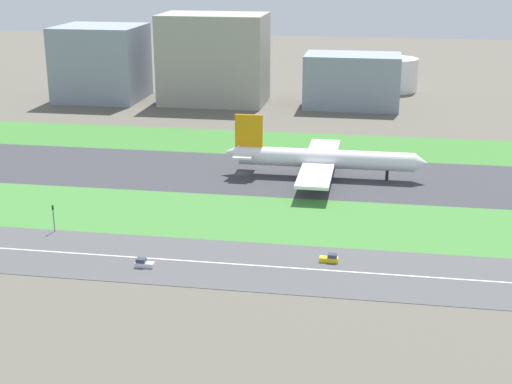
{
  "coord_description": "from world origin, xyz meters",
  "views": [
    {
      "loc": [
        43.5,
        -230.81,
        70.72
      ],
      "look_at": [
        11.06,
        -36.5,
        6.0
      ],
      "focal_mm": 52.37,
      "sensor_mm": 36.0,
      "label": 1
    }
  ],
  "objects_px": {
    "traffic_light": "(53,216)",
    "hangar_building": "(214,59)",
    "terminal_building": "(101,63)",
    "fuel_tank_west": "(330,77)",
    "office_tower": "(352,81)",
    "airliner": "(321,159)",
    "car_3": "(330,258)",
    "fuel_tank_centre": "(394,75)",
    "car_2": "(144,263)"
  },
  "relations": [
    {
      "from": "car_2",
      "to": "office_tower",
      "type": "xyz_separation_m",
      "value": [
        39.33,
        192.0,
        11.3
      ]
    },
    {
      "from": "terminal_building",
      "to": "hangar_building",
      "type": "distance_m",
      "value": 55.98
    },
    {
      "from": "car_2",
      "to": "terminal_building",
      "type": "bearing_deg",
      "value": -67.0
    },
    {
      "from": "airliner",
      "to": "car_3",
      "type": "bearing_deg",
      "value": -83.28
    },
    {
      "from": "hangar_building",
      "to": "fuel_tank_centre",
      "type": "xyz_separation_m",
      "value": [
        84.71,
        45.0,
        -12.37
      ]
    },
    {
      "from": "hangar_building",
      "to": "fuel_tank_centre",
      "type": "height_order",
      "value": "hangar_building"
    },
    {
      "from": "hangar_building",
      "to": "fuel_tank_centre",
      "type": "relative_size",
      "value": 2.07
    },
    {
      "from": "terminal_building",
      "to": "fuel_tank_west",
      "type": "distance_m",
      "value": 117.07
    },
    {
      "from": "office_tower",
      "to": "terminal_building",
      "type": "bearing_deg",
      "value": 180.0
    },
    {
      "from": "car_2",
      "to": "car_3",
      "type": "xyz_separation_m",
      "value": [
        42.46,
        10.0,
        0.0
      ]
    },
    {
      "from": "airliner",
      "to": "car_2",
      "type": "bearing_deg",
      "value": -113.83
    },
    {
      "from": "hangar_building",
      "to": "terminal_building",
      "type": "bearing_deg",
      "value": 180.0
    },
    {
      "from": "traffic_light",
      "to": "hangar_building",
      "type": "height_order",
      "value": "hangar_building"
    },
    {
      "from": "airliner",
      "to": "office_tower",
      "type": "bearing_deg",
      "value": 87.55
    },
    {
      "from": "traffic_light",
      "to": "fuel_tank_west",
      "type": "height_order",
      "value": "fuel_tank_west"
    },
    {
      "from": "terminal_building",
      "to": "hangar_building",
      "type": "relative_size",
      "value": 0.81
    },
    {
      "from": "terminal_building",
      "to": "fuel_tank_west",
      "type": "bearing_deg",
      "value": 22.72
    },
    {
      "from": "fuel_tank_centre",
      "to": "airliner",
      "type": "bearing_deg",
      "value": -98.81
    },
    {
      "from": "car_3",
      "to": "hangar_building",
      "type": "bearing_deg",
      "value": 110.51
    },
    {
      "from": "car_2",
      "to": "terminal_building",
      "type": "relative_size",
      "value": 0.11
    },
    {
      "from": "car_2",
      "to": "office_tower",
      "type": "height_order",
      "value": "office_tower"
    },
    {
      "from": "car_2",
      "to": "airliner",
      "type": "bearing_deg",
      "value": -113.83
    },
    {
      "from": "traffic_light",
      "to": "fuel_tank_west",
      "type": "bearing_deg",
      "value": 75.69
    },
    {
      "from": "traffic_light",
      "to": "terminal_building",
      "type": "xyz_separation_m",
      "value": [
        -51.6,
        174.01,
        13.34
      ]
    },
    {
      "from": "airliner",
      "to": "car_2",
      "type": "height_order",
      "value": "airliner"
    },
    {
      "from": "fuel_tank_west",
      "to": "office_tower",
      "type": "bearing_deg",
      "value": -73.45
    },
    {
      "from": "airliner",
      "to": "office_tower",
      "type": "height_order",
      "value": "office_tower"
    },
    {
      "from": "car_2",
      "to": "traffic_light",
      "type": "bearing_deg",
      "value": -31.03
    },
    {
      "from": "traffic_light",
      "to": "terminal_building",
      "type": "relative_size",
      "value": 0.18
    },
    {
      "from": "car_2",
      "to": "fuel_tank_centre",
      "type": "xyz_separation_m",
      "value": [
        59.08,
        237.0,
        7.49
      ]
    },
    {
      "from": "airliner",
      "to": "terminal_building",
      "type": "bearing_deg",
      "value": 135.49
    },
    {
      "from": "airliner",
      "to": "office_tower",
      "type": "distance_m",
      "value": 114.26
    },
    {
      "from": "car_3",
      "to": "fuel_tank_west",
      "type": "relative_size",
      "value": 0.2
    },
    {
      "from": "traffic_light",
      "to": "hangar_building",
      "type": "distance_m",
      "value": 174.84
    },
    {
      "from": "car_2",
      "to": "car_3",
      "type": "relative_size",
      "value": 1.0
    },
    {
      "from": "hangar_building",
      "to": "car_3",
      "type": "bearing_deg",
      "value": -69.49
    },
    {
      "from": "car_3",
      "to": "fuel_tank_west",
      "type": "distance_m",
      "value": 227.66
    },
    {
      "from": "airliner",
      "to": "car_3",
      "type": "height_order",
      "value": "airliner"
    },
    {
      "from": "traffic_light",
      "to": "fuel_tank_west",
      "type": "distance_m",
      "value": 226.03
    },
    {
      "from": "fuel_tank_west",
      "to": "fuel_tank_centre",
      "type": "bearing_deg",
      "value": 0.0
    },
    {
      "from": "airliner",
      "to": "fuel_tank_centre",
      "type": "bearing_deg",
      "value": 81.19
    },
    {
      "from": "car_2",
      "to": "fuel_tank_west",
      "type": "xyz_separation_m",
      "value": [
        25.95,
        237.0,
        5.24
      ]
    },
    {
      "from": "airliner",
      "to": "car_2",
      "type": "xyz_separation_m",
      "value": [
        -34.45,
        -78.0,
        -5.31
      ]
    },
    {
      "from": "office_tower",
      "to": "fuel_tank_west",
      "type": "xyz_separation_m",
      "value": [
        -13.38,
        45.0,
        -6.05
      ]
    },
    {
      "from": "car_3",
      "to": "fuel_tank_west",
      "type": "height_order",
      "value": "fuel_tank_west"
    },
    {
      "from": "car_2",
      "to": "traffic_light",
      "type": "xyz_separation_m",
      "value": [
        -29.91,
        17.99,
        3.37
      ]
    },
    {
      "from": "fuel_tank_centre",
      "to": "fuel_tank_west",
      "type": "bearing_deg",
      "value": 180.0
    },
    {
      "from": "car_3",
      "to": "office_tower",
      "type": "relative_size",
      "value": 0.1
    },
    {
      "from": "airliner",
      "to": "fuel_tank_west",
      "type": "xyz_separation_m",
      "value": [
        -8.5,
        159.0,
        -0.07
      ]
    },
    {
      "from": "airliner",
      "to": "fuel_tank_centre",
      "type": "height_order",
      "value": "airliner"
    }
  ]
}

